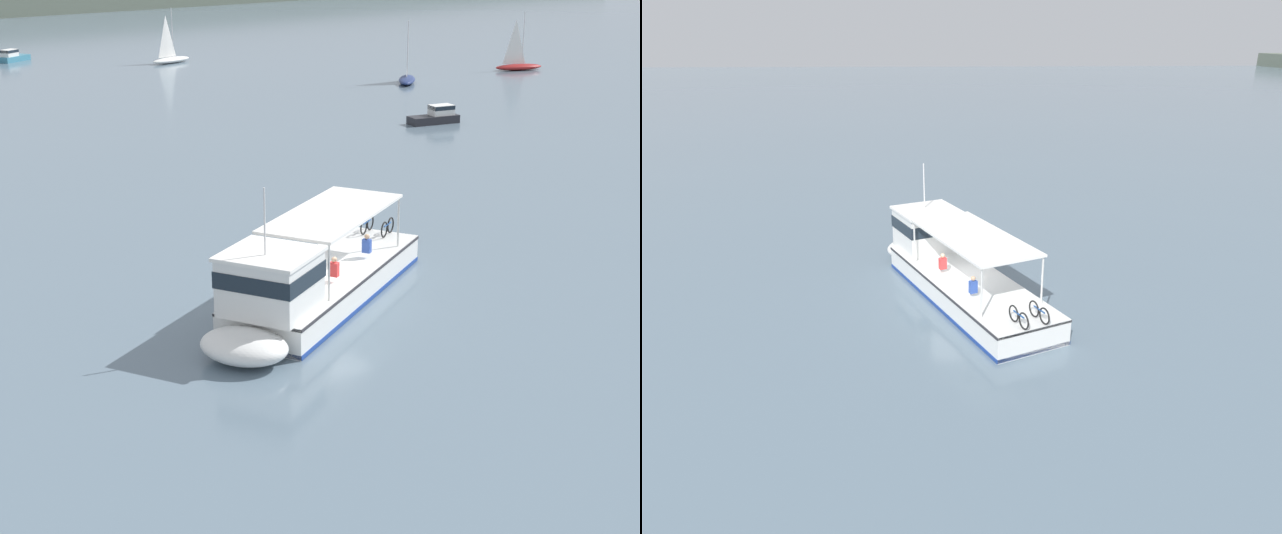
% 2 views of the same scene
% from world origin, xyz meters
% --- Properties ---
extents(ground_plane, '(400.00, 400.00, 0.00)m').
position_xyz_m(ground_plane, '(0.00, 0.00, 0.00)').
color(ground_plane, slate).
extents(ferry_main, '(12.87, 7.96, 5.32)m').
position_xyz_m(ferry_main, '(-1.17, -0.20, 1.01)').
color(ferry_main, white).
rests_on(ferry_main, ground).
extents(sailboat_horizon_east, '(4.51, 4.24, 5.40)m').
position_xyz_m(sailboat_horizon_east, '(40.24, 35.04, 0.54)').
color(sailboat_horizon_east, navy).
rests_on(sailboat_horizon_east, ground).
extents(motorboat_horizon_west, '(3.82, 2.23, 1.26)m').
position_xyz_m(motorboat_horizon_west, '(28.47, 20.79, 0.54)').
color(motorboat_horizon_west, '#232328').
rests_on(motorboat_horizon_west, ground).
extents(sailboat_outer_anchorage, '(4.95, 3.27, 5.40)m').
position_xyz_m(sailboat_outer_anchorage, '(54.20, 33.75, 0.54)').
color(sailboat_outer_anchorage, maroon).
rests_on(sailboat_outer_anchorage, ground).
extents(motorboat_far_right, '(3.80, 2.75, 1.26)m').
position_xyz_m(motorboat_far_right, '(20.27, 71.65, 0.54)').
color(motorboat_far_right, teal).
rests_on(motorboat_far_right, ground).
extents(sailboat_near_starboard, '(4.98, 2.30, 5.40)m').
position_xyz_m(sailboat_near_starboard, '(31.90, 60.10, 0.54)').
color(sailboat_near_starboard, white).
rests_on(sailboat_near_starboard, ground).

